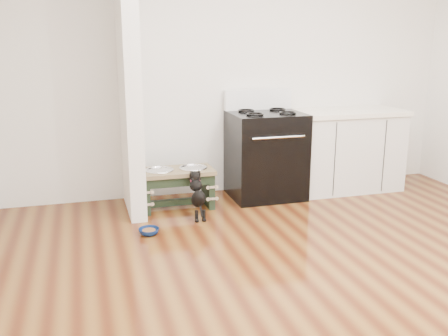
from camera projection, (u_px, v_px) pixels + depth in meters
ground at (342, 291)px, 3.42m from camera, size 5.00×5.00×0.00m
room_shell at (357, 48)px, 3.01m from camera, size 5.00×5.00×5.00m
partition_wall at (129, 74)px, 4.72m from camera, size 0.15×0.80×2.70m
oven_range at (266, 154)px, 5.37m from camera, size 0.76×0.69×1.14m
cabinet_run at (346, 150)px, 5.66m from camera, size 1.24×0.64×0.91m
dog_feeder at (177, 181)px, 5.03m from camera, size 0.74×0.39×0.42m
puppy at (197, 193)px, 4.76m from camera, size 0.13×0.38×0.45m
floor_bowl at (149, 231)px, 4.39m from camera, size 0.20×0.20×0.06m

